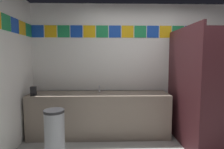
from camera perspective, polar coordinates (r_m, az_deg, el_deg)
The scene contains 7 objects.
wall_back at distance 3.84m, azimuth 10.43°, elevation 2.09°, with size 4.59×0.09×2.56m.
vanity_counter at distance 3.59m, azimuth -3.96°, elevation -12.20°, with size 2.60×0.59×0.82m.
faucet_center at distance 3.56m, azimuth -3.94°, elevation -4.71°, with size 0.04×0.10×0.14m.
soap_dispenser at distance 3.55m, azimuth -23.37°, elevation -4.74°, with size 0.09×0.09×0.16m.
stall_divider at distance 3.20m, azimuth 25.65°, elevation -4.15°, with size 0.92×1.32×1.99m.
toilet at distance 4.03m, azimuth 27.17°, elevation -12.46°, with size 0.39×0.49×0.74m.
trash_bin at distance 3.05m, azimuth -17.51°, elevation -16.88°, with size 0.31×0.31×0.71m.
Camera 1 is at (-0.79, -2.16, 1.49)m, focal length 29.25 mm.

